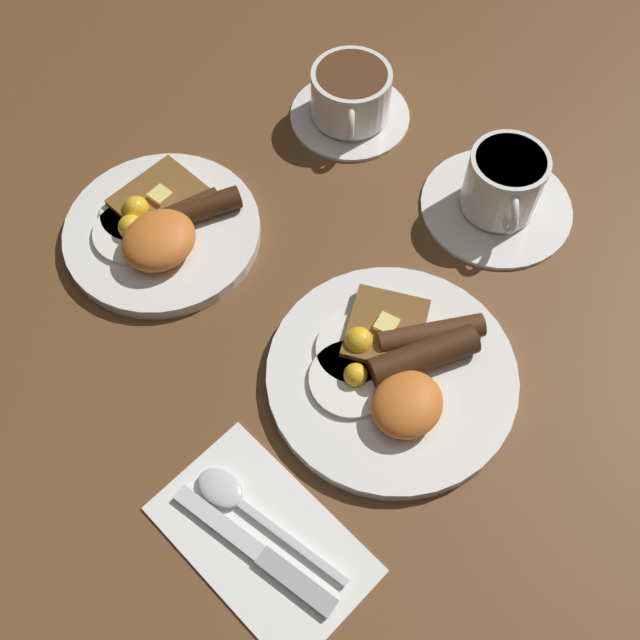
% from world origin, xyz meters
% --- Properties ---
extents(ground_plane, '(3.00, 3.00, 0.00)m').
position_xyz_m(ground_plane, '(0.00, 0.00, 0.00)').
color(ground_plane, brown).
extents(breakfast_plate_near, '(0.24, 0.24, 0.05)m').
position_xyz_m(breakfast_plate_near, '(0.00, -0.00, 0.01)').
color(breakfast_plate_near, white).
rests_on(breakfast_plate_near, ground_plane).
extents(breakfast_plate_far, '(0.21, 0.21, 0.05)m').
position_xyz_m(breakfast_plate_far, '(-0.02, 0.29, 0.02)').
color(breakfast_plate_far, white).
rests_on(breakfast_plate_far, ground_plane).
extents(teacup_near, '(0.17, 0.17, 0.08)m').
position_xyz_m(teacup_near, '(0.24, 0.04, 0.03)').
color(teacup_near, white).
rests_on(teacup_near, ground_plane).
extents(teacup_far, '(0.14, 0.14, 0.07)m').
position_xyz_m(teacup_far, '(0.24, 0.25, 0.03)').
color(teacup_far, white).
rests_on(teacup_far, ground_plane).
extents(napkin, '(0.13, 0.20, 0.01)m').
position_xyz_m(napkin, '(-0.20, -0.01, 0.00)').
color(napkin, white).
rests_on(napkin, ground_plane).
extents(knife, '(0.03, 0.17, 0.01)m').
position_xyz_m(knife, '(-0.21, -0.02, 0.01)').
color(knife, silver).
rests_on(knife, napkin).
extents(spoon, '(0.03, 0.16, 0.01)m').
position_xyz_m(spoon, '(-0.19, 0.03, 0.01)').
color(spoon, silver).
rests_on(spoon, napkin).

